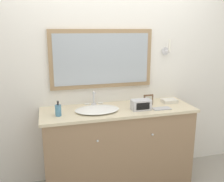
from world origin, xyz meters
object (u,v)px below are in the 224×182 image
(sink_basin, at_px, (97,109))
(picture_frame, at_px, (148,100))
(soap_bottle, at_px, (58,110))
(appliance_box, at_px, (141,105))

(sink_basin, distance_m, picture_frame, 0.61)
(sink_basin, xyz_separation_m, picture_frame, (0.60, 0.06, 0.04))
(picture_frame, bearing_deg, soap_bottle, -173.86)
(sink_basin, height_order, appliance_box, sink_basin)
(picture_frame, bearing_deg, sink_basin, -174.43)
(soap_bottle, bearing_deg, sink_basin, 6.99)
(sink_basin, relative_size, soap_bottle, 3.02)
(appliance_box, bearing_deg, soap_bottle, 177.74)
(soap_bottle, xyz_separation_m, picture_frame, (1.00, 0.11, 0.00))
(appliance_box, height_order, picture_frame, picture_frame)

